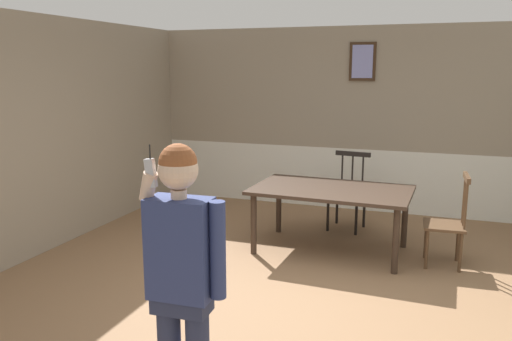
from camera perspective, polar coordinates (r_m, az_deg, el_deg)
name	(u,v)px	position (r m, az deg, el deg)	size (l,w,h in m)	color
ground_plane	(300,303)	(4.92, 4.89, -14.30)	(7.58, 7.58, 0.00)	#846042
room_back_partition	(362,123)	(7.87, 11.58, 5.11)	(6.45, 0.17, 2.72)	gray
room_left_partition	(12,140)	(6.16, -25.34, 3.04)	(0.13, 6.89, 2.72)	gray
dining_table	(331,195)	(6.06, 8.31, -2.67)	(1.83, 1.14, 0.75)	#38281E
chair_near_window	(348,194)	(6.99, 10.08, -2.55)	(0.53, 0.53, 1.02)	black
chair_by_doorway	(448,223)	(5.97, 20.40, -5.44)	(0.45, 0.45, 1.02)	#513823
person_figure	(182,271)	(3.03, -8.13, -10.91)	(0.53, 0.22, 1.72)	#282E49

